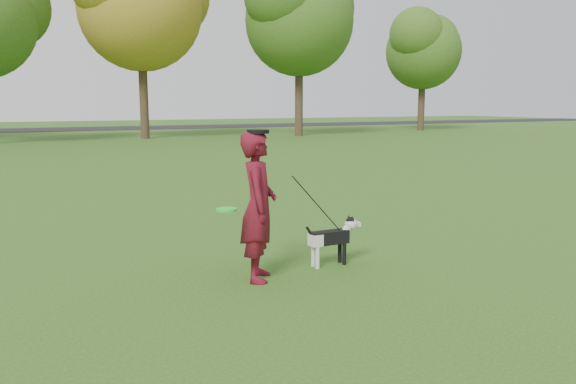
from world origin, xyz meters
TOP-DOWN VIEW (x-y plane):
  - ground at (0.00, 0.00)m, footprint 120.00×120.00m
  - road at (0.00, 40.00)m, footprint 120.00×7.00m
  - man at (-0.30, 0.15)m, footprint 0.64×0.74m
  - dog at (0.77, 0.27)m, footprint 0.81×0.16m
  - man_held_items at (0.46, 0.18)m, footprint 1.70×0.28m

SIDE VIEW (x-z plane):
  - ground at x=0.00m, z-range 0.00..0.00m
  - road at x=0.00m, z-range 0.00..0.02m
  - dog at x=0.77m, z-range 0.07..0.68m
  - man_held_items at x=0.46m, z-range 0.16..1.48m
  - man at x=-0.30m, z-range 0.00..1.72m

